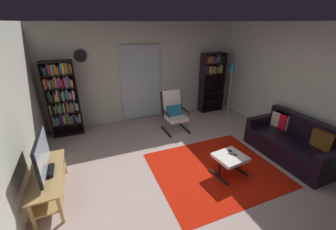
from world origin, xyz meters
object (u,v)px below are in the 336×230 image
Objects in this scene: cell_phone at (231,152)px; lounge_armchair at (174,110)px; tv_stand at (49,182)px; tv_remote at (233,154)px; ottoman at (230,159)px; wall_clock at (80,56)px; bookshelf_near_sofa at (212,76)px; floor_lamp_by_shelf at (232,72)px; leather_sofa at (294,143)px; television at (43,156)px; bookshelf_near_tv at (62,97)px.

lounge_armchair is at bearing 110.42° from cell_phone.
tv_stand reaches higher than tv_remote.
tv_remote reaches higher than ottoman.
cell_phone is at bearing -51.98° from wall_clock.
bookshelf_near_sofa is 0.66m from floor_lamp_by_shelf.
bookshelf_near_sofa reaches higher than cell_phone.
television is at bearing 172.74° from leather_sofa.
tv_stand is 1.34× the size of television.
television is at bearing 81.63° from tv_stand.
cell_phone is at bearing -81.54° from lounge_armchair.
cell_phone is (3.03, -0.47, 0.08)m from tv_stand.
ottoman is 0.36× the size of floor_lamp_by_shelf.
bookshelf_near_sofa is 3.08× the size of ottoman.
tv_remote is at bearing -44.53° from bookshelf_near_tv.
floor_lamp_by_shelf reaches higher than leather_sofa.
bookshelf_near_tv is 3.14× the size of ottoman.
bookshelf_near_sofa reaches higher than floor_lamp_by_shelf.
wall_clock is (-1.99, 0.97, 1.32)m from lounge_armchair.
lounge_armchair is 2.58m from wall_clock.
bookshelf_near_tv reaches higher than floor_lamp_by_shelf.
lounge_armchair is at bearing 67.85° from tv_remote.
ottoman is (-1.58, 0.01, 0.02)m from leather_sofa.
lounge_armchair is 1.98m from cell_phone.
bookshelf_near_sofa is at bearing -2.69° from wall_clock.
ottoman is 3.99× the size of tv_remote.
tv_remote is (-1.30, -2.81, -0.68)m from bookshelf_near_sofa.
bookshelf_near_tv is 6.22× the size of wall_clock.
television is 1.62× the size of ottoman.
leather_sofa reaches higher than ottoman.
ottoman is at bearing -83.83° from lounge_armchair.
bookshelf_near_sofa is 12.61× the size of cell_phone.
cell_phone is (3.02, -0.49, -0.38)m from television.
cell_phone is (0.29, -1.95, -0.14)m from lounge_armchair.
leather_sofa is 2.52m from floor_lamp_by_shelf.
television is at bearing -151.87° from lounge_armchair.
bookshelf_near_tv is 1.13× the size of floor_lamp_by_shelf.
television is at bearing 139.49° from tv_remote.
leather_sofa is 12.13× the size of tv_remote.
floor_lamp_by_shelf is at bearing -6.38° from bookshelf_near_tv.
floor_lamp_by_shelf reaches higher than lounge_armchair.
leather_sofa is at bearing -48.61° from lounge_armchair.
television is 0.52× the size of bookshelf_near_tv.
lounge_armchair is (-1.80, 2.04, 0.23)m from leather_sofa.
tv_remote is at bearing -125.00° from floor_lamp_by_shelf.
ottoman is at bearing -10.93° from television.
television reaches higher than tv_remote.
tv_stand is 0.72× the size of leather_sofa.
cell_phone is 2.87m from floor_lamp_by_shelf.
wall_clock is at bearing 73.11° from tv_stand.
bookshelf_near_tv is at bearing 84.63° from tv_stand.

